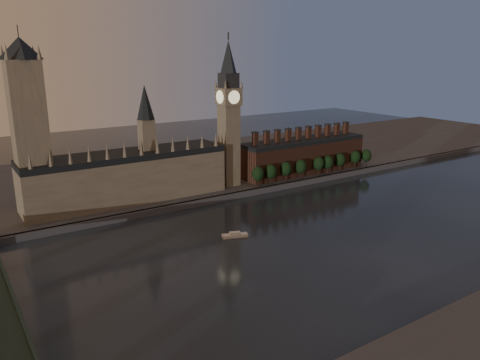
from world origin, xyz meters
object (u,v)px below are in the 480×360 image
object	(u,v)px
river_boat	(235,235)
big_ben	(229,112)
westminster_bridge	(1,319)
victoria_tower	(29,123)

from	to	relation	value
river_boat	big_ben	bearing A→B (deg)	79.55
westminster_bridge	river_boat	xyz separation A→B (m)	(119.24, 33.84, -6.35)
big_ben	river_boat	world-z (taller)	big_ben
victoria_tower	river_boat	distance (m)	132.26
victoria_tower	westminster_bridge	world-z (taller)	victoria_tower
big_ben	westminster_bridge	distance (m)	205.83
westminster_bridge	river_boat	distance (m)	124.11
big_ben	westminster_bridge	bearing A→B (deg)	-145.67
big_ben	river_boat	size ratio (longest dim) A/B	7.27
big_ben	river_boat	distance (m)	106.86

